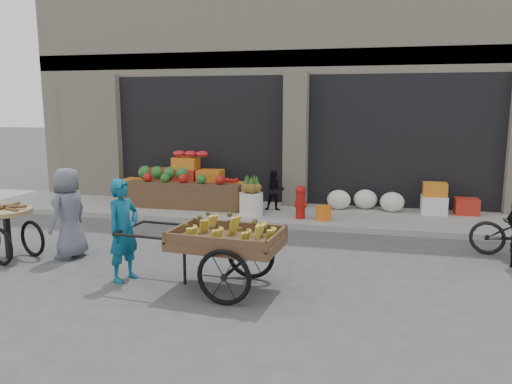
% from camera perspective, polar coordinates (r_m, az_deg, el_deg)
% --- Properties ---
extents(ground, '(80.00, 80.00, 0.00)m').
position_cam_1_polar(ground, '(7.51, -1.74, -9.75)').
color(ground, '#424244').
rests_on(ground, ground).
extents(sidewalk, '(18.00, 2.20, 0.12)m').
position_cam_1_polar(sidewalk, '(11.34, 3.74, -2.60)').
color(sidewalk, gray).
rests_on(sidewalk, ground).
extents(building, '(14.00, 6.45, 7.00)m').
position_cam_1_polar(building, '(14.98, 6.56, 13.18)').
color(building, beige).
rests_on(building, ground).
extents(fruit_display, '(3.10, 1.12, 1.24)m').
position_cam_1_polar(fruit_display, '(12.15, -7.60, 1.12)').
color(fruit_display, '#B52719').
rests_on(fruit_display, sidewalk).
extents(pineapple_bin, '(0.52, 0.52, 0.50)m').
position_cam_1_polar(pineapple_bin, '(10.95, -0.56, -1.38)').
color(pineapple_bin, silver).
rests_on(pineapple_bin, sidewalk).
extents(fire_hydrant, '(0.22, 0.22, 0.71)m').
position_cam_1_polar(fire_hydrant, '(10.67, 5.11, -1.00)').
color(fire_hydrant, '#A5140F').
rests_on(fire_hydrant, sidewalk).
extents(orange_bucket, '(0.32, 0.32, 0.30)m').
position_cam_1_polar(orange_bucket, '(10.61, 7.73, -2.40)').
color(orange_bucket, orange).
rests_on(orange_bucket, sidewalk).
extents(right_bay_goods, '(3.35, 0.60, 0.70)m').
position_cam_1_polar(right_bay_goods, '(11.73, 16.97, -0.87)').
color(right_bay_goods, silver).
rests_on(right_bay_goods, sidewalk).
extents(seated_person, '(0.51, 0.43, 0.93)m').
position_cam_1_polar(seated_person, '(11.40, 2.13, 0.17)').
color(seated_person, black).
rests_on(seated_person, sidewalk).
extents(banana_cart, '(2.58, 1.22, 1.05)m').
position_cam_1_polar(banana_cart, '(6.86, -3.79, -5.03)').
color(banana_cart, brown).
rests_on(banana_cart, ground).
extents(vendor_woman, '(0.51, 0.63, 1.50)m').
position_cam_1_polar(vendor_woman, '(7.45, -14.90, -4.24)').
color(vendor_woman, '#0F5574').
rests_on(vendor_woman, ground).
extents(tricycle_cart, '(1.45, 1.06, 0.95)m').
position_cam_1_polar(tricycle_cart, '(9.22, -26.62, -3.41)').
color(tricycle_cart, '#9E7F51').
rests_on(tricycle_cart, ground).
extents(vendor_grey, '(0.58, 0.80, 1.51)m').
position_cam_1_polar(vendor_grey, '(8.83, -20.61, -2.26)').
color(vendor_grey, slate).
rests_on(vendor_grey, ground).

